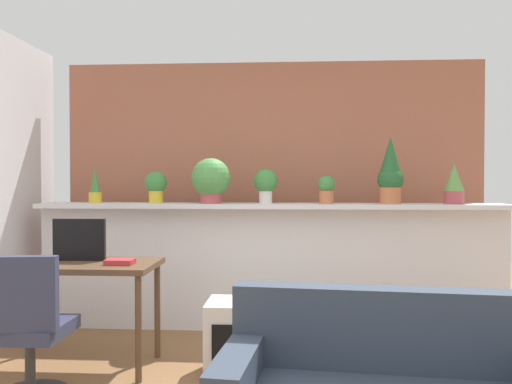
{
  "coord_description": "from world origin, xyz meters",
  "views": [
    {
      "loc": [
        0.17,
        -2.69,
        1.33
      ],
      "look_at": [
        -0.06,
        1.01,
        1.25
      ],
      "focal_mm": 37.1,
      "sensor_mm": 36.0,
      "label": 1
    }
  ],
  "objects": [
    {
      "name": "desk",
      "position": [
        -1.32,
        0.96,
        0.67
      ],
      "size": [
        1.1,
        0.6,
        0.75
      ],
      "color": "brown",
      "rests_on": "ground"
    },
    {
      "name": "plant_shelf",
      "position": [
        0.0,
        1.96,
        1.11
      ],
      "size": [
        4.11,
        0.4,
        0.04
      ],
      "primitive_type": "cube",
      "color": "silver",
      "rests_on": "divider_wall"
    },
    {
      "name": "side_cube_shelf",
      "position": [
        -0.19,
        0.91,
        0.25
      ],
      "size": [
        0.4,
        0.41,
        0.5
      ],
      "color": "silver",
      "rests_on": "ground"
    },
    {
      "name": "office_chair",
      "position": [
        -1.35,
        0.27,
        0.39
      ],
      "size": [
        0.47,
        0.47,
        0.91
      ],
      "color": "#262628",
      "rests_on": "ground"
    },
    {
      "name": "potted_plant_3",
      "position": [
        -0.04,
        2.0,
        1.31
      ],
      "size": [
        0.22,
        0.22,
        0.31
      ],
      "color": "silver",
      "rests_on": "plant_shelf"
    },
    {
      "name": "potted_plant_1",
      "position": [
        -1.03,
        1.99,
        1.29
      ],
      "size": [
        0.2,
        0.2,
        0.28
      ],
      "color": "gold",
      "rests_on": "plant_shelf"
    },
    {
      "name": "potted_plant_5",
      "position": [
        1.05,
        1.95,
        1.4
      ],
      "size": [
        0.23,
        0.23,
        0.58
      ],
      "color": "#C66B42",
      "rests_on": "plant_shelf"
    },
    {
      "name": "potted_plant_0",
      "position": [
        -1.56,
        1.93,
        1.27
      ],
      "size": [
        0.11,
        0.11,
        0.32
      ],
      "color": "gold",
      "rests_on": "plant_shelf"
    },
    {
      "name": "divider_wall",
      "position": [
        0.0,
        2.0,
        0.54
      ],
      "size": [
        4.11,
        0.16,
        1.09
      ],
      "primitive_type": "cube",
      "color": "silver",
      "rests_on": "ground"
    },
    {
      "name": "potted_plant_2",
      "position": [
        -0.52,
        1.94,
        1.34
      ],
      "size": [
        0.35,
        0.35,
        0.4
      ],
      "color": "#B7474C",
      "rests_on": "plant_shelf"
    },
    {
      "name": "potted_plant_4",
      "position": [
        0.5,
        1.95,
        1.26
      ],
      "size": [
        0.15,
        0.15,
        0.25
      ],
      "color": "#C66B42",
      "rests_on": "plant_shelf"
    },
    {
      "name": "book_on_desk",
      "position": [
        -0.99,
        0.88,
        0.77
      ],
      "size": [
        0.19,
        0.14,
        0.04
      ],
      "primitive_type": "cube",
      "color": "#B22D33",
      "rests_on": "desk"
    },
    {
      "name": "potted_plant_6",
      "position": [
        1.6,
        1.98,
        1.3
      ],
      "size": [
        0.17,
        0.17,
        0.35
      ],
      "color": "#B7474C",
      "rests_on": "plant_shelf"
    },
    {
      "name": "tv_monitor",
      "position": [
        -1.34,
        1.04,
        0.9
      ],
      "size": [
        0.38,
        0.04,
        0.3
      ],
      "primitive_type": "cube",
      "color": "black",
      "rests_on": "desk"
    },
    {
      "name": "brick_wall_behind",
      "position": [
        0.0,
        2.6,
        1.25
      ],
      "size": [
        4.11,
        0.1,
        2.5
      ],
      "primitive_type": "cube",
      "color": "#AD664C",
      "rests_on": "ground"
    }
  ]
}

